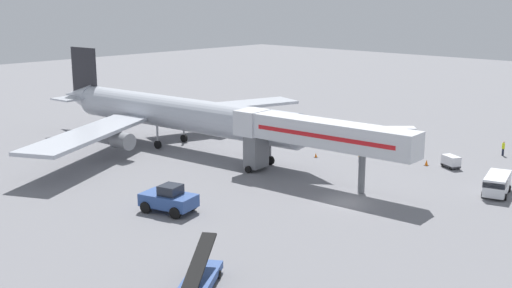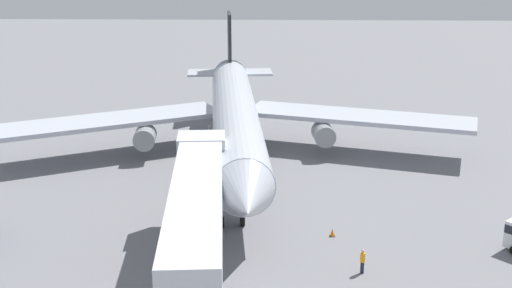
{
  "view_description": "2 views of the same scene",
  "coord_description": "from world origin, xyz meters",
  "px_view_note": "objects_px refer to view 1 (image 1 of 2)",
  "views": [
    {
      "loc": [
        -49.19,
        -34.08,
        19.55
      ],
      "look_at": [
        6.79,
        18.56,
        1.73
      ],
      "focal_mm": 44.66,
      "sensor_mm": 36.0,
      "label": 1
    },
    {
      "loc": [
        7.66,
        -30.41,
        20.48
      ],
      "look_at": [
        6.17,
        22.06,
        4.21
      ],
      "focal_mm": 45.98,
      "sensor_mm": 36.0,
      "label": 2
    }
  ],
  "objects_px": {
    "ground_crew_worker_foreground": "(503,148)",
    "safety_cone_alpha": "(316,155)",
    "baggage_cart_outer_left": "(451,161)",
    "service_van_near_center": "(396,134)",
    "safety_cone_bravo": "(426,163)",
    "airplane_at_gate": "(173,113)",
    "jet_bridge": "(312,134)",
    "service_van_far_left": "(497,184)",
    "pushback_tug": "(169,199)",
    "belt_loader_truck": "(199,278)",
    "ground_crew_worker_midground": "(360,156)"
  },
  "relations": [
    {
      "from": "safety_cone_alpha",
      "to": "baggage_cart_outer_left",
      "type": "bearing_deg",
      "value": -64.71
    },
    {
      "from": "jet_bridge",
      "to": "belt_loader_truck",
      "type": "bearing_deg",
      "value": -157.67
    },
    {
      "from": "ground_crew_worker_foreground",
      "to": "belt_loader_truck",
      "type": "bearing_deg",
      "value": -179.84
    },
    {
      "from": "service_van_near_center",
      "to": "ground_crew_worker_foreground",
      "type": "distance_m",
      "value": 13.99
    },
    {
      "from": "airplane_at_gate",
      "to": "safety_cone_bravo",
      "type": "height_order",
      "value": "airplane_at_gate"
    },
    {
      "from": "service_van_near_center",
      "to": "airplane_at_gate",
      "type": "bearing_deg",
      "value": 136.61
    },
    {
      "from": "service_van_far_left",
      "to": "service_van_near_center",
      "type": "height_order",
      "value": "service_van_near_center"
    },
    {
      "from": "ground_crew_worker_midground",
      "to": "belt_loader_truck",
      "type": "bearing_deg",
      "value": -162.57
    },
    {
      "from": "airplane_at_gate",
      "to": "jet_bridge",
      "type": "xyz_separation_m",
      "value": [
        -0.84,
        -24.05,
        0.79
      ]
    },
    {
      "from": "jet_bridge",
      "to": "service_van_far_left",
      "type": "distance_m",
      "value": 19.35
    },
    {
      "from": "airplane_at_gate",
      "to": "belt_loader_truck",
      "type": "xyz_separation_m",
      "value": [
        -26.31,
        -34.51,
        -3.73
      ]
    },
    {
      "from": "ground_crew_worker_foreground",
      "to": "safety_cone_bravo",
      "type": "bearing_deg",
      "value": 157.16
    },
    {
      "from": "pushback_tug",
      "to": "ground_crew_worker_foreground",
      "type": "distance_m",
      "value": 44.74
    },
    {
      "from": "jet_bridge",
      "to": "ground_crew_worker_foreground",
      "type": "height_order",
      "value": "jet_bridge"
    },
    {
      "from": "belt_loader_truck",
      "to": "service_van_near_center",
      "type": "xyz_separation_m",
      "value": [
        48.24,
        13.79,
        0.51
      ]
    },
    {
      "from": "pushback_tug",
      "to": "safety_cone_alpha",
      "type": "relative_size",
      "value": 9.52
    },
    {
      "from": "jet_bridge",
      "to": "safety_cone_bravo",
      "type": "height_order",
      "value": "jet_bridge"
    },
    {
      "from": "safety_cone_bravo",
      "to": "baggage_cart_outer_left",
      "type": "bearing_deg",
      "value": -68.87
    },
    {
      "from": "pushback_tug",
      "to": "belt_loader_truck",
      "type": "xyz_separation_m",
      "value": [
        -8.76,
        -14.0,
        -0.48
      ]
    },
    {
      "from": "service_van_far_left",
      "to": "safety_cone_bravo",
      "type": "height_order",
      "value": "service_van_far_left"
    },
    {
      "from": "airplane_at_gate",
      "to": "jet_bridge",
      "type": "distance_m",
      "value": 24.08
    },
    {
      "from": "baggage_cart_outer_left",
      "to": "ground_crew_worker_foreground",
      "type": "distance_m",
      "value": 10.2
    },
    {
      "from": "safety_cone_alpha",
      "to": "safety_cone_bravo",
      "type": "xyz_separation_m",
      "value": [
        5.89,
        -11.99,
        0.06
      ]
    },
    {
      "from": "belt_loader_truck",
      "to": "safety_cone_bravo",
      "type": "xyz_separation_m",
      "value": [
        40.31,
        4.77,
        -0.4
      ]
    },
    {
      "from": "pushback_tug",
      "to": "ground_crew_worker_midground",
      "type": "height_order",
      "value": "pushback_tug"
    },
    {
      "from": "ground_crew_worker_midground",
      "to": "safety_cone_bravo",
      "type": "bearing_deg",
      "value": -55.68
    },
    {
      "from": "baggage_cart_outer_left",
      "to": "service_van_near_center",
      "type": "bearing_deg",
      "value": 59.16
    },
    {
      "from": "airplane_at_gate",
      "to": "baggage_cart_outer_left",
      "type": "bearing_deg",
      "value": -65.12
    },
    {
      "from": "service_van_near_center",
      "to": "ground_crew_worker_midground",
      "type": "bearing_deg",
      "value": -168.44
    },
    {
      "from": "jet_bridge",
      "to": "belt_loader_truck",
      "type": "distance_m",
      "value": 27.91
    },
    {
      "from": "service_van_near_center",
      "to": "safety_cone_bravo",
      "type": "bearing_deg",
      "value": -131.32
    },
    {
      "from": "airplane_at_gate",
      "to": "safety_cone_bravo",
      "type": "bearing_deg",
      "value": -64.81
    },
    {
      "from": "safety_cone_alpha",
      "to": "service_van_far_left",
      "type": "bearing_deg",
      "value": -89.28
    },
    {
      "from": "ground_crew_worker_foreground",
      "to": "ground_crew_worker_midground",
      "type": "relative_size",
      "value": 1.12
    },
    {
      "from": "safety_cone_alpha",
      "to": "service_van_near_center",
      "type": "bearing_deg",
      "value": -12.14
    },
    {
      "from": "belt_loader_truck",
      "to": "safety_cone_alpha",
      "type": "xyz_separation_m",
      "value": [
        34.42,
        16.76,
        -0.46
      ]
    },
    {
      "from": "airplane_at_gate",
      "to": "pushback_tug",
      "type": "xyz_separation_m",
      "value": [
        -17.56,
        -20.51,
        -3.25
      ]
    },
    {
      "from": "belt_loader_truck",
      "to": "safety_cone_bravo",
      "type": "bearing_deg",
      "value": 6.75
    },
    {
      "from": "airplane_at_gate",
      "to": "safety_cone_bravo",
      "type": "distance_m",
      "value": 33.13
    },
    {
      "from": "jet_bridge",
      "to": "baggage_cart_outer_left",
      "type": "relative_size",
      "value": 8.59
    },
    {
      "from": "ground_crew_worker_foreground",
      "to": "safety_cone_alpha",
      "type": "distance_m",
      "value": 23.7
    },
    {
      "from": "safety_cone_alpha",
      "to": "pushback_tug",
      "type": "bearing_deg",
      "value": -173.86
    },
    {
      "from": "service_van_far_left",
      "to": "ground_crew_worker_midground",
      "type": "xyz_separation_m",
      "value": [
        1.17,
        17.31,
        -0.31
      ]
    },
    {
      "from": "belt_loader_truck",
      "to": "airplane_at_gate",
      "type": "bearing_deg",
      "value": 52.67
    },
    {
      "from": "pushback_tug",
      "to": "baggage_cart_outer_left",
      "type": "bearing_deg",
      "value": -19.96
    },
    {
      "from": "safety_cone_alpha",
      "to": "safety_cone_bravo",
      "type": "relative_size",
      "value": 0.84
    },
    {
      "from": "airplane_at_gate",
      "to": "safety_cone_alpha",
      "type": "bearing_deg",
      "value": -65.46
    },
    {
      "from": "baggage_cart_outer_left",
      "to": "ground_crew_worker_midground",
      "type": "height_order",
      "value": "ground_crew_worker_midground"
    },
    {
      "from": "airplane_at_gate",
      "to": "baggage_cart_outer_left",
      "type": "relative_size",
      "value": 18.95
    },
    {
      "from": "pushback_tug",
      "to": "safety_cone_bravo",
      "type": "distance_m",
      "value": 32.89
    }
  ]
}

